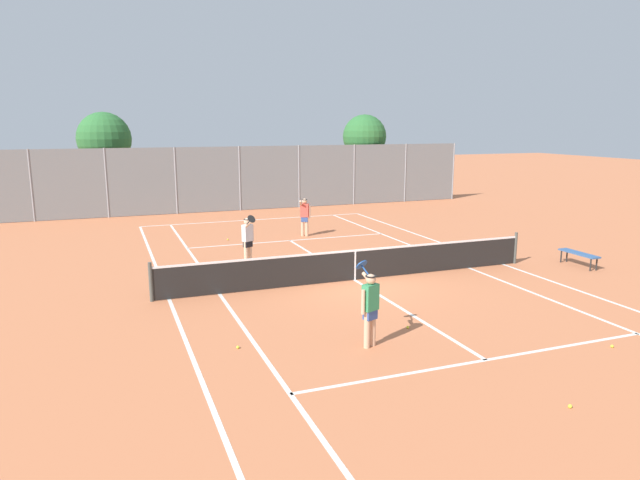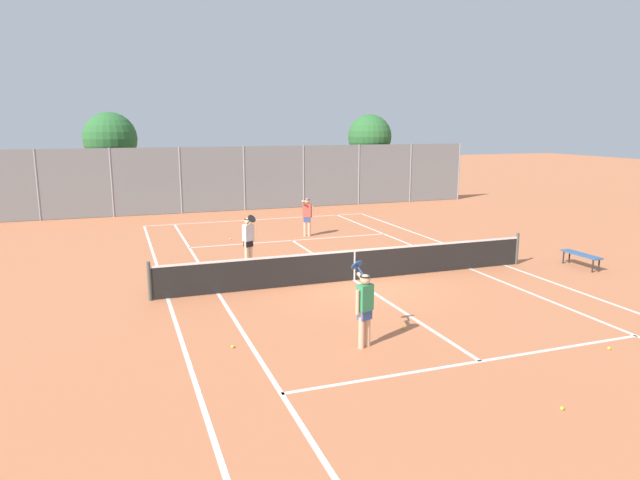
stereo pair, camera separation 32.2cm
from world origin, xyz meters
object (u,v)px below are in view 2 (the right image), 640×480
object	(u,v)px
loose_tennis_ball_2	(230,239)
tree_behind_left	(111,140)
player_far_right	(307,215)
loose_tennis_ball_1	(562,408)
loose_tennis_ball_3	(233,347)
courtside_bench	(581,255)
tennis_net	(354,264)
tree_behind_right	(369,138)
player_near_side	(364,305)
player_far_left	(248,238)
loose_tennis_ball_0	(609,348)
loose_tennis_ball_4	(404,328)

from	to	relation	value
loose_tennis_ball_2	tree_behind_left	distance (m)	12.92
player_far_right	loose_tennis_ball_1	size ratio (longest dim) A/B	24.24
loose_tennis_ball_3	courtside_bench	bearing A→B (deg)	13.64
loose_tennis_ball_1	courtside_bench	xyz separation A→B (m)	(7.58, 7.46, 0.38)
tennis_net	loose_tennis_ball_1	world-z (taller)	tennis_net
tree_behind_right	loose_tennis_ball_2	bearing A→B (deg)	-137.76
player_near_side	player_far_left	distance (m)	7.95
player_far_left	courtside_bench	bearing A→B (deg)	-21.78
player_far_right	courtside_bench	xyz separation A→B (m)	(6.79, -8.16, -0.50)
loose_tennis_ball_3	tree_behind_left	distance (m)	23.40
tree_behind_left	tree_behind_right	world-z (taller)	tree_behind_left
loose_tennis_ball_0	loose_tennis_ball_3	bearing A→B (deg)	159.54
player_near_side	player_far_right	distance (m)	12.30
loose_tennis_ball_1	tree_behind_left	bearing A→B (deg)	103.80
tree_behind_left	loose_tennis_ball_3	bearing A→B (deg)	-84.69
player_far_right	loose_tennis_ball_0	world-z (taller)	player_far_right
player_near_side	loose_tennis_ball_0	xyz separation A→B (m)	(4.79, -1.90, -0.89)
player_far_left	loose_tennis_ball_1	bearing A→B (deg)	-77.07
player_far_left	courtside_bench	xyz separation A→B (m)	(10.23, -4.09, -0.52)
loose_tennis_ball_2	courtside_bench	bearing A→B (deg)	-40.12
tree_behind_right	loose_tennis_ball_3	bearing A→B (deg)	-121.20
loose_tennis_ball_0	loose_tennis_ball_2	size ratio (longest dim) A/B	1.00
loose_tennis_ball_1	player_far_right	bearing A→B (deg)	87.13
tennis_net	courtside_bench	bearing A→B (deg)	-8.00
courtside_bench	tree_behind_left	size ratio (longest dim) A/B	0.28
player_far_left	loose_tennis_ball_0	xyz separation A→B (m)	(5.47, -9.82, -0.89)
tree_behind_left	loose_tennis_ball_4	bearing A→B (deg)	-75.30
player_near_side	courtside_bench	size ratio (longest dim) A/B	1.18
player_far_left	courtside_bench	world-z (taller)	player_far_left
courtside_bench	tree_behind_right	world-z (taller)	tree_behind_right
player_far_right	loose_tennis_ball_3	xyz separation A→B (m)	(-5.40, -11.12, -0.88)
loose_tennis_ball_0	loose_tennis_ball_1	distance (m)	3.31
loose_tennis_ball_3	courtside_bench	distance (m)	12.55
player_far_right	tree_behind_left	xyz separation A→B (m)	(-7.54, 11.88, 2.86)
courtside_bench	loose_tennis_ball_2	bearing A→B (deg)	139.88
loose_tennis_ball_4	tree_behind_right	world-z (taller)	tree_behind_right
tree_behind_right	loose_tennis_ball_1	bearing A→B (deg)	-107.60
loose_tennis_ball_1	tree_behind_right	world-z (taller)	tree_behind_right
courtside_bench	loose_tennis_ball_4	bearing A→B (deg)	-158.90
player_far_right	loose_tennis_ball_4	world-z (taller)	player_far_right
player_far_right	loose_tennis_ball_4	distance (m)	11.46
courtside_bench	loose_tennis_ball_0	bearing A→B (deg)	-129.68
loose_tennis_ball_4	loose_tennis_ball_1	bearing A→B (deg)	-81.20
courtside_bench	player_far_left	bearing A→B (deg)	158.22
player_near_side	loose_tennis_ball_4	world-z (taller)	player_near_side
loose_tennis_ball_3	courtside_bench	world-z (taller)	courtside_bench
loose_tennis_ball_2	player_far_left	bearing A→B (deg)	-92.69
player_near_side	player_far_right	xyz separation A→B (m)	(2.75, 11.99, -0.02)
player_near_side	player_far_right	size ratio (longest dim) A/B	1.11
tennis_net	player_far_right	distance (m)	7.15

